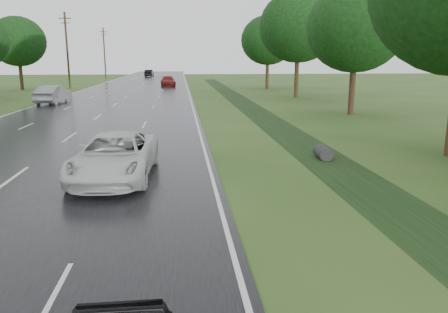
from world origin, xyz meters
name	(u,v)px	position (x,y,z in m)	size (l,w,h in m)	color
road	(131,94)	(0.00, 45.00, 0.02)	(14.00, 180.00, 0.04)	black
edge_stripe_east	(189,93)	(6.75, 45.00, 0.04)	(0.12, 180.00, 0.01)	silver
edge_stripe_west	(71,94)	(-6.75, 45.00, 0.04)	(0.12, 180.00, 0.01)	silver
center_line	(131,93)	(0.00, 45.00, 0.04)	(0.12, 180.00, 0.01)	silver
drainage_ditch	(277,126)	(11.50, 18.71, 0.04)	(2.20, 120.00, 0.56)	black
utility_pole_far	(67,49)	(-9.20, 55.00, 5.20)	(1.60, 0.26, 10.00)	#3B2618
utility_pole_distant	(104,52)	(-9.20, 85.00, 5.20)	(1.60, 0.26, 10.00)	#3B2618
tree_east_c	(356,28)	(18.20, 24.00, 6.14)	(7.00, 7.00, 9.29)	#3B2618
tree_east_d	(298,27)	(17.80, 38.00, 7.15)	(8.00, 8.00, 10.76)	#3B2618
tree_east_f	(268,40)	(17.50, 52.00, 6.37)	(7.20, 7.20, 9.62)	#3B2618
tree_west_f	(18,41)	(-14.80, 53.00, 6.14)	(7.00, 7.00, 9.29)	#3B2618
white_pickup	(115,156)	(3.48, 7.68, 0.79)	(2.49, 5.40, 1.50)	silver
silver_sedan	(53,94)	(-5.70, 33.91, 0.85)	(1.71, 4.90, 1.61)	#93959B
far_car_red	(168,81)	(4.01, 58.34, 0.76)	(2.01, 4.95, 1.44)	maroon
far_car_dark	(149,73)	(-1.00, 93.09, 0.81)	(1.63, 4.68, 1.54)	black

